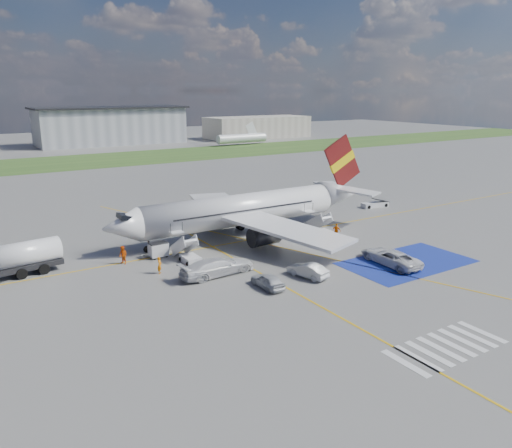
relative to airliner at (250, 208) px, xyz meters
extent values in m
plane|color=#60605E|center=(-1.51, -14.00, -3.39)|extent=(400.00, 400.00, 0.00)
cube|color=#2D4C1E|center=(-1.51, 81.00, -3.39)|extent=(400.00, 30.00, 0.01)
cube|color=gold|center=(-1.51, -2.00, -3.39)|extent=(120.00, 0.20, 0.01)
cube|color=gold|center=(-6.51, -24.00, -3.39)|extent=(0.20, 60.00, 0.01)
cube|color=gold|center=(-1.51, -2.00, -3.39)|extent=(20.71, 56.45, 0.01)
cube|color=navy|center=(8.49, -18.00, -3.39)|extent=(14.00, 8.00, 0.01)
cube|color=silver|center=(-7.51, -32.00, -3.39)|extent=(0.60, 4.00, 0.01)
cube|color=silver|center=(-6.31, -32.00, -3.39)|extent=(0.60, 4.00, 0.01)
cube|color=silver|center=(-5.11, -32.00, -3.39)|extent=(0.60, 4.00, 0.01)
cube|color=silver|center=(-3.91, -32.00, -3.39)|extent=(0.60, 4.00, 0.01)
cube|color=silver|center=(-2.71, -32.00, -3.39)|extent=(0.60, 4.00, 0.01)
cube|color=silver|center=(-1.51, -32.00, -3.39)|extent=(0.60, 4.00, 0.01)
cube|color=silver|center=(-0.31, -32.00, -3.39)|extent=(0.60, 4.00, 0.01)
cube|color=silver|center=(0.89, -32.00, -3.39)|extent=(0.60, 4.00, 0.01)
cube|color=gray|center=(18.49, 121.00, 2.61)|extent=(48.00, 18.00, 12.00)
cube|color=#9F9889|center=(73.49, 114.00, 0.61)|extent=(40.00, 16.00, 8.00)
cylinder|color=silver|center=(-1.51, 0.00, 0.01)|extent=(26.00, 3.90, 3.90)
cone|color=silver|center=(-16.51, 0.00, 0.01)|extent=(4.00, 3.90, 3.90)
cube|color=black|center=(-15.91, 0.00, 1.06)|extent=(1.67, 1.90, 0.82)
cone|color=silver|center=(14.69, 0.00, 0.41)|extent=(6.50, 3.90, 3.90)
cube|color=silver|center=(-0.51, -8.50, -0.59)|extent=(9.86, 15.95, 1.40)
cube|color=silver|center=(-0.51, 8.50, -0.59)|extent=(9.86, 15.95, 1.40)
cylinder|color=#38383A|center=(-1.51, -5.60, -1.99)|extent=(3.40, 2.10, 2.10)
cylinder|color=#38383A|center=(-1.51, 5.60, -1.99)|extent=(3.40, 2.10, 2.10)
cube|color=#5B100F|center=(14.99, 0.00, 4.81)|extent=(6.62, 0.30, 7.45)
cube|color=yellow|center=(14.99, 0.00, 4.81)|extent=(4.36, 0.40, 3.08)
cube|color=silver|center=(15.29, -3.20, 1.11)|extent=(4.73, 5.95, 0.49)
cube|color=silver|center=(15.29, 3.20, 1.11)|extent=(4.73, 5.95, 0.49)
cube|color=black|center=(-1.51, -1.96, 0.36)|extent=(19.50, 0.04, 0.18)
cube|color=black|center=(-1.51, 1.96, 0.36)|extent=(19.50, 0.04, 0.18)
cube|color=silver|center=(-11.01, -4.15, -1.94)|extent=(1.40, 3.73, 2.32)
cube|color=silver|center=(-11.01, -2.25, -0.89)|extent=(1.40, 1.00, 0.12)
cylinder|color=black|center=(-11.71, -2.25, -0.34)|extent=(0.06, 0.06, 1.10)
cylinder|color=black|center=(-10.31, -2.25, -0.34)|extent=(0.06, 0.06, 1.10)
cube|color=silver|center=(-11.01, -5.75, -3.04)|extent=(1.60, 2.40, 0.70)
cube|color=silver|center=(7.49, -4.15, -1.94)|extent=(1.40, 3.73, 2.32)
cube|color=silver|center=(7.49, -2.25, -0.89)|extent=(1.40, 1.00, 0.12)
cylinder|color=black|center=(6.79, -2.25, -0.34)|extent=(0.06, 0.06, 1.10)
cylinder|color=black|center=(8.19, -2.25, -0.34)|extent=(0.06, 0.06, 1.10)
cube|color=silver|center=(7.49, -5.75, -3.04)|extent=(1.60, 2.40, 0.70)
cylinder|color=silver|center=(-26.54, -0.13, -1.28)|extent=(7.42, 3.31, 2.43)
cube|color=black|center=(-26.54, -0.13, -2.50)|extent=(7.42, 3.31, 0.53)
cube|color=silver|center=(-13.25, -2.26, -2.54)|extent=(2.08, 1.33, 1.41)
cube|color=black|center=(-13.25, -2.26, -1.78)|extent=(1.98, 1.23, 0.12)
cube|color=silver|center=(24.68, 2.76, -3.03)|extent=(4.52, 2.02, 0.73)
cube|color=black|center=(25.76, 2.62, -2.39)|extent=(2.97, 1.46, 0.81)
imported|color=#AFB1B6|center=(-7.95, -15.96, -2.71)|extent=(1.66, 4.01, 1.36)
imported|color=#AEB0B5|center=(-3.13, -15.77, -2.69)|extent=(2.52, 4.49, 1.40)
imported|color=silver|center=(6.57, -17.41, -2.35)|extent=(2.83, 5.69, 2.09)
imported|color=silver|center=(-10.33, -10.54, -2.23)|extent=(6.07, 2.75, 2.33)
imported|color=orange|center=(-15.03, -7.11, -2.52)|extent=(0.71, 0.76, 1.74)
imported|color=#ED5A0C|center=(-17.22, -2.42, -2.42)|extent=(1.06, 1.17, 1.95)
imported|color=orange|center=(8.08, -7.13, -2.45)|extent=(0.99, 1.18, 1.89)
camera|label=1|loc=(-31.93, -51.91, 14.29)|focal=35.00mm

